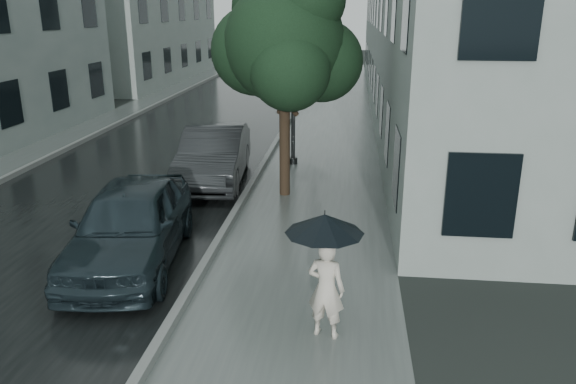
# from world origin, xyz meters

# --- Properties ---
(ground) EXTENTS (120.00, 120.00, 0.00)m
(ground) POSITION_xyz_m (0.00, 0.00, 0.00)
(ground) COLOR black
(ground) RESTS_ON ground
(sidewalk) EXTENTS (3.50, 60.00, 0.01)m
(sidewalk) POSITION_xyz_m (0.25, 12.00, 0.00)
(sidewalk) COLOR slate
(sidewalk) RESTS_ON ground
(kerb_near) EXTENTS (0.15, 60.00, 0.15)m
(kerb_near) POSITION_xyz_m (-1.57, 12.00, 0.07)
(kerb_near) COLOR slate
(kerb_near) RESTS_ON ground
(asphalt_road) EXTENTS (6.85, 60.00, 0.00)m
(asphalt_road) POSITION_xyz_m (-5.08, 12.00, 0.00)
(asphalt_road) COLOR black
(asphalt_road) RESTS_ON ground
(kerb_far) EXTENTS (0.15, 60.00, 0.15)m
(kerb_far) POSITION_xyz_m (-8.57, 12.00, 0.07)
(kerb_far) COLOR slate
(kerb_far) RESTS_ON ground
(sidewalk_far) EXTENTS (1.70, 60.00, 0.01)m
(sidewalk_far) POSITION_xyz_m (-9.50, 12.00, 0.00)
(sidewalk_far) COLOR #4C5451
(sidewalk_far) RESTS_ON ground
(building_near) EXTENTS (7.02, 36.00, 9.00)m
(building_near) POSITION_xyz_m (5.47, 19.50, 4.50)
(building_near) COLOR gray
(building_near) RESTS_ON ground
(building_far_b) EXTENTS (7.02, 18.00, 8.00)m
(building_far_b) POSITION_xyz_m (-13.77, 30.00, 4.00)
(building_far_b) COLOR gray
(building_far_b) RESTS_ON ground
(pedestrian) EXTENTS (0.63, 0.49, 1.52)m
(pedestrian) POSITION_xyz_m (0.78, -0.59, 0.77)
(pedestrian) COLOR beige
(pedestrian) RESTS_ON sidewalk
(umbrella) EXTENTS (1.36, 1.36, 1.02)m
(umbrella) POSITION_xyz_m (0.74, -0.56, 1.77)
(umbrella) COLOR black
(umbrella) RESTS_ON ground
(street_tree) EXTENTS (3.81, 3.46, 5.74)m
(street_tree) POSITION_xyz_m (-0.60, 6.07, 3.88)
(street_tree) COLOR #332619
(street_tree) RESTS_ON ground
(lamp_post) EXTENTS (0.85, 0.33, 5.58)m
(lamp_post) POSITION_xyz_m (-0.84, 9.01, 3.18)
(lamp_post) COLOR black
(lamp_post) RESTS_ON ground
(car_near) EXTENTS (2.36, 4.74, 1.55)m
(car_near) POSITION_xyz_m (-3.00, 1.54, 0.78)
(car_near) COLOR #1A272C
(car_near) RESTS_ON ground
(car_far) EXTENTS (2.01, 4.74, 1.52)m
(car_far) POSITION_xyz_m (-2.69, 6.87, 0.77)
(car_far) COLOR black
(car_far) RESTS_ON ground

